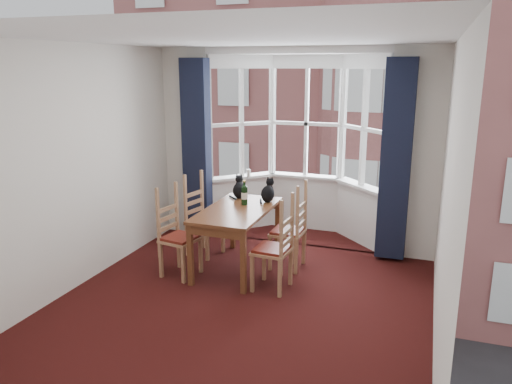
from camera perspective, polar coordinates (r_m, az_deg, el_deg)
The scene contains 21 objects.
floor at distance 5.48m, azimuth -2.38°, elevation -13.44°, with size 4.50×4.50×0.00m, color black.
ceiling at distance 4.86m, azimuth -2.73°, elevation 17.24°, with size 4.50×4.50×0.00m, color white.
wall_left at distance 6.01m, azimuth -20.55°, elevation 2.36°, with size 4.50×4.50×0.00m, color silver.
wall_right at distance 4.65m, azimuth 21.01°, elevation -1.01°, with size 4.50×4.50×0.00m, color silver.
wall_near at distance 3.11m, azimuth -18.33°, elevation -8.18°, with size 4.00×4.00×0.00m, color silver.
wall_back_pier_left at distance 7.67m, azimuth -7.75°, elevation 5.56°, with size 0.70×0.12×2.80m, color silver.
wall_back_pier_right at distance 6.85m, azimuth 17.75°, elevation 3.96°, with size 0.70×0.12×2.80m, color silver.
bay_window at distance 7.56m, azimuth 5.28°, elevation 5.51°, with size 2.76×0.94×2.80m.
curtain_left at distance 7.42m, azimuth -6.78°, elevation 4.91°, with size 0.38×0.22×2.60m, color black.
curtain_right at distance 6.69m, azimuth 15.69°, elevation 3.44°, with size 0.38×0.22×2.60m, color black.
dining_table at distance 6.30m, azimuth -2.16°, elevation -2.78°, with size 0.77×1.43×0.80m.
chair_left_near at distance 6.28m, azimuth -9.32°, elevation -5.20°, with size 0.46×0.48×0.92m.
chair_left_far at distance 6.92m, azimuth -6.46°, elevation -3.25°, with size 0.48×0.50×0.92m.
chair_right_near at distance 5.77m, azimuth 2.67°, elevation -6.82°, with size 0.43×0.45×0.92m.
chair_right_far at distance 6.39m, azimuth 4.40°, elevation -4.71°, with size 0.41×0.43×0.92m.
cat_left at distance 6.76m, azimuth -1.92°, elevation 0.36°, with size 0.24×0.28×0.33m.
cat_right at distance 6.56m, azimuth 1.38°, elevation -0.04°, with size 0.19×0.25×0.33m.
wine_bottle at distance 6.42m, azimuth -1.33°, elevation -0.24°, with size 0.08×0.08×0.32m.
candle_tall at distance 7.74m, azimuth -0.85°, elevation 2.19°, with size 0.06×0.06×0.11m, color white.
street at distance 37.77m, azimuth 16.13°, elevation 0.68°, with size 80.00×80.00×0.00m, color #333335.
tenement_building at distance 18.62m, azimuth 14.03°, elevation 10.98°, with size 18.40×7.80×15.20m.
Camera 1 is at (1.82, -4.50, 2.55)m, focal length 35.00 mm.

